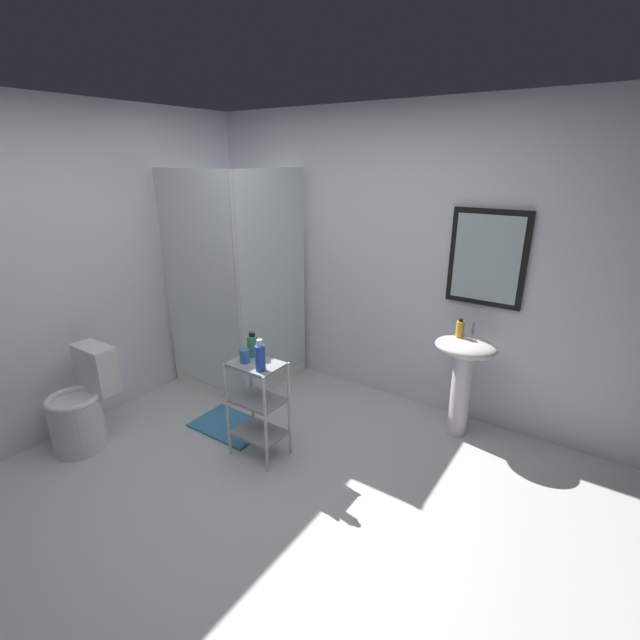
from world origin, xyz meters
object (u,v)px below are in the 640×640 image
object	(u,v)px
shampoo_bottle_blue	(260,357)
bath_mat	(230,426)
hand_soap_bottle	(460,329)
pedestal_sink	(463,367)
storage_cart	(258,402)
shower_stall	(241,337)
rinse_cup	(245,356)
toilet	(82,408)
body_wash_bottle_green	(253,345)

from	to	relation	value
shampoo_bottle_blue	bath_mat	world-z (taller)	shampoo_bottle_blue
hand_soap_bottle	bath_mat	size ratio (longest dim) A/B	0.24
pedestal_sink	storage_cart	bearing A→B (deg)	-135.84
bath_mat	shower_stall	bearing A→B (deg)	125.59
bath_mat	rinse_cup	bearing A→B (deg)	-23.23
hand_soap_bottle	rinse_cup	xyz separation A→B (m)	(-1.13, -1.13, -0.09)
toilet	shampoo_bottle_blue	world-z (taller)	shampoo_bottle_blue
rinse_cup	toilet	bearing A→B (deg)	-150.66
hand_soap_bottle	shampoo_bottle_blue	bearing A→B (deg)	-129.25
pedestal_sink	bath_mat	size ratio (longest dim) A/B	1.35
body_wash_bottle_green	bath_mat	size ratio (longest dim) A/B	0.31
toilet	hand_soap_bottle	bearing A→B (deg)	38.14
shampoo_bottle_blue	body_wash_bottle_green	bearing A→B (deg)	144.02
shower_stall	rinse_cup	distance (m)	1.21
shower_stall	storage_cart	world-z (taller)	shower_stall
storage_cart	body_wash_bottle_green	size ratio (longest dim) A/B	4.02
hand_soap_bottle	shampoo_bottle_blue	xyz separation A→B (m)	(-0.95, -1.16, -0.04)
shower_stall	bath_mat	distance (m)	0.92
body_wash_bottle_green	toilet	bearing A→B (deg)	-145.80
body_wash_bottle_green	pedestal_sink	bearing A→B (deg)	39.64
storage_cart	shower_stall	bearing A→B (deg)	139.44
pedestal_sink	shampoo_bottle_blue	bearing A→B (deg)	-131.35
storage_cart	hand_soap_bottle	xyz separation A→B (m)	(1.06, 1.10, 0.44)
shampoo_bottle_blue	rinse_cup	bearing A→B (deg)	169.18
storage_cart	bath_mat	xyz separation A→B (m)	(-0.44, 0.13, -0.43)
shower_stall	rinse_cup	world-z (taller)	shower_stall
shower_stall	bath_mat	bearing A→B (deg)	-54.41
hand_soap_bottle	body_wash_bottle_green	size ratio (longest dim) A/B	0.78
shower_stall	rinse_cup	size ratio (longest dim) A/B	20.76
pedestal_sink	body_wash_bottle_green	size ratio (longest dim) A/B	4.40
hand_soap_bottle	body_wash_bottle_green	distance (m)	1.54
toilet	hand_soap_bottle	size ratio (longest dim) A/B	5.28
body_wash_bottle_green	rinse_cup	size ratio (longest dim) A/B	1.91
shower_stall	toilet	world-z (taller)	shower_stall
toilet	shampoo_bottle_blue	xyz separation A→B (m)	(1.28, 0.59, 0.52)
hand_soap_bottle	shampoo_bottle_blue	size ratio (longest dim) A/B	0.65
storage_cart	body_wash_bottle_green	world-z (taller)	body_wash_bottle_green
shower_stall	toilet	size ratio (longest dim) A/B	2.63
pedestal_sink	hand_soap_bottle	distance (m)	0.30
rinse_cup	storage_cart	bearing A→B (deg)	24.95
rinse_cup	bath_mat	xyz separation A→B (m)	(-0.37, 0.16, -0.78)
body_wash_bottle_green	bath_mat	world-z (taller)	body_wash_bottle_green
body_wash_bottle_green	rinse_cup	xyz separation A→B (m)	(0.03, -0.11, -0.03)
shampoo_bottle_blue	bath_mat	bearing A→B (deg)	160.56
hand_soap_bottle	body_wash_bottle_green	world-z (taller)	hand_soap_bottle
toilet	shower_stall	bearing A→B (deg)	79.52
toilet	hand_soap_bottle	world-z (taller)	hand_soap_bottle
storage_cart	bath_mat	size ratio (longest dim) A/B	1.23
shower_stall	toilet	bearing A→B (deg)	-100.48
shower_stall	bath_mat	world-z (taller)	shower_stall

